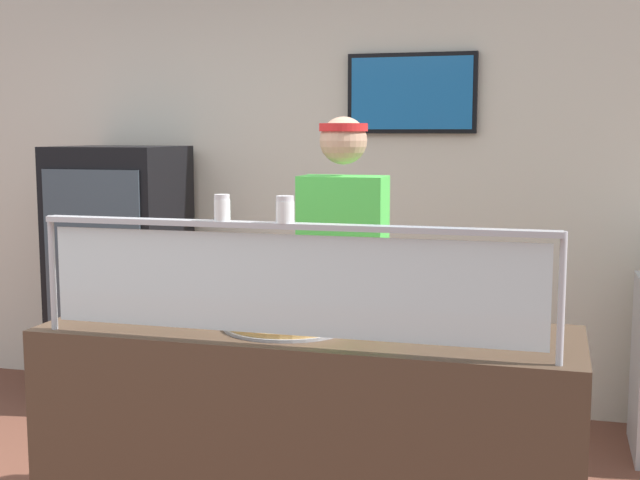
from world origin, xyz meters
name	(u,v)px	position (x,y,z in m)	size (l,w,h in m)	color
shop_rear_unit	(404,187)	(1.02, 2.41, 1.36)	(6.44, 0.13, 2.70)	silver
serving_counter	(308,448)	(1.02, 0.33, 0.47)	(2.04, 0.67, 0.95)	#4C3828
sneeze_guard	(285,268)	(1.02, 0.06, 1.23)	(1.87, 0.06, 0.43)	#B2B5BC
pizza_tray	(287,323)	(0.94, 0.32, 0.97)	(0.49, 0.49, 0.04)	#9EA0A8
pizza_server	(290,319)	(0.96, 0.30, 0.99)	(0.07, 0.28, 0.01)	#ADAFB7
parmesan_shaker	(222,209)	(0.79, 0.06, 1.42)	(0.06, 0.06, 0.09)	white
pepper_flake_shaker	(285,211)	(1.02, 0.06, 1.42)	(0.06, 0.06, 0.09)	white
worker_figure	(344,286)	(1.01, 0.93, 1.01)	(0.41, 0.50, 1.76)	#23232D
drink_fridge	(121,275)	(-0.68, 1.97, 0.80)	(0.73, 0.65, 1.61)	black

